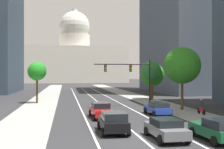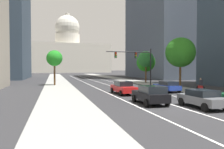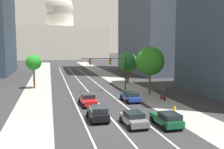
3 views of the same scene
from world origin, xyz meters
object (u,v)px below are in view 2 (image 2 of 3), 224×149
Objects in this scene: traffic_signal_mast at (137,59)px; car_gray at (202,98)px; car_red at (123,87)px; street_tree_near_left at (54,58)px; street_tree_mid_right at (146,62)px; cyclist at (201,85)px; street_tree_near_right at (146,59)px; street_tree_far_right at (180,52)px; car_black at (150,94)px; capitol_building at (68,53)px; car_blue at (167,86)px.

car_gray is at bearing -97.12° from traffic_signal_mast.
car_red is 18.18m from street_tree_near_left.
street_tree_mid_right is at bearing 58.65° from traffic_signal_mast.
car_gray is 2.41× the size of cyclist.
street_tree_near_right reaches higher than car_red.
street_tree_near_right reaches higher than street_tree_mid_right.
car_red is 0.62× the size of street_tree_far_right.
street_tree_near_right is (18.66, 1.94, 0.13)m from street_tree_near_left.
car_red is 2.78× the size of cyclist.
street_tree_near_right is at bearing -113.98° from street_tree_mid_right.
traffic_signal_mast reaches higher than car_black.
street_tree_near_right is at bearing -84.94° from capitol_building.
car_blue is at bearing -47.42° from street_tree_near_left.
capitol_building is 8.25× the size of street_tree_near_right.
car_gray is (-3.11, -10.83, -0.00)m from car_blue.
car_black is 0.53× the size of traffic_signal_mast.
street_tree_far_right reaches higher than traffic_signal_mast.
car_red is 0.76× the size of street_tree_near_left.
capitol_building reaches higher than car_red.
capitol_building is 31.90× the size of cyclist.
street_tree_mid_right is at bearing -17.46° from car_blue.
capitol_building reaches higher than car_blue.
street_tree_mid_right is 14.80m from street_tree_far_right.
street_tree_near_left is at bearing 23.84° from car_red.
street_tree_near_left is (-9.29, -107.69, -8.41)m from capitol_building.
car_gray is 0.66× the size of street_tree_near_left.
car_blue is 1.04× the size of car_black.
street_tree_far_right is (4.60, 4.18, 4.72)m from car_blue.
street_tree_mid_right is at bearing -17.37° from car_gray.
street_tree_near_right is (9.37, -105.75, -8.28)m from capitol_building.
car_gray is at bearing -129.64° from car_black.
street_tree_far_right is at bearing -90.44° from street_tree_near_right.
cyclist is at bearing -89.25° from car_red.
street_tree_near_right is at bearing -16.84° from car_gray.
street_tree_near_right reaches higher than cyclist.
car_red is 6.27m from car_blue.
car_black is at bearing 48.29° from car_gray.
car_black is 13.66m from cyclist.
car_black is at bearing -71.70° from street_tree_near_left.
capitol_building is 8.58× the size of street_tree_mid_right.
car_red is 1.15× the size of car_gray.
car_red is at bearing -121.39° from street_tree_near_right.
car_gray is at bearing -106.14° from street_tree_mid_right.
capitol_building is 7.08× the size of street_tree_far_right.
cyclist reaches higher than car_red.
cyclist is at bearing -86.18° from street_tree_far_right.
street_tree_far_right reaches higher than street_tree_near_right.
street_tree_near_right is (-0.19, 17.37, 4.08)m from cyclist.
capitol_building reaches higher than traffic_signal_mast.
street_tree_mid_right is at bearing 66.02° from street_tree_near_right.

